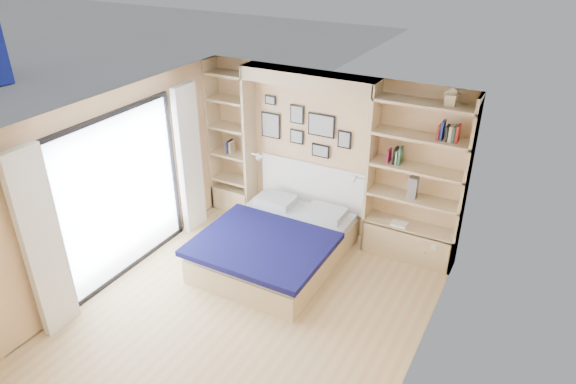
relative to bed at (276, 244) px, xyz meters
The scene contains 8 objects.
ground 1.15m from the bed, 75.92° to the right, with size 4.50×4.50×0.00m, color tan.
room_shell 0.92m from the bed, 104.59° to the left, with size 4.50×4.50×4.50m.
bed is the anchor object (origin of this frame).
photo_gallery 1.76m from the bed, 99.00° to the left, with size 1.48×0.02×0.82m.
reading_lamps 1.23m from the bed, 91.83° to the left, with size 1.92×0.12×0.15m.
shelf_decor 2.21m from the bed, 35.81° to the left, with size 3.51×0.23×2.03m.
deck 3.51m from the bed, 162.05° to the right, with size 3.20×4.00×0.05m, color #6D6350.
deck_chair 3.03m from the bed, behind, with size 0.52×0.84×0.83m.
Camera 1 is at (2.78, -4.17, 4.30)m, focal length 32.00 mm.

